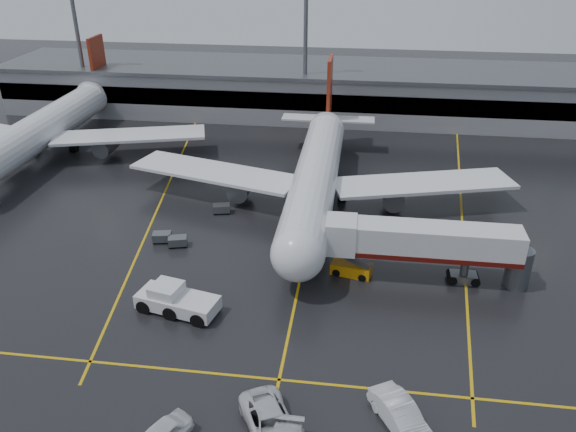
# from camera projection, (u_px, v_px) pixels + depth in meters

# --- Properties ---
(ground) EXTENTS (220.00, 220.00, 0.00)m
(ground) POSITION_uv_depth(u_px,v_px,m) (308.00, 241.00, 63.93)
(ground) COLOR black
(ground) RESTS_ON ground
(apron_line_centre) EXTENTS (0.25, 90.00, 0.02)m
(apron_line_centre) POSITION_uv_depth(u_px,v_px,m) (308.00, 241.00, 63.93)
(apron_line_centre) COLOR gold
(apron_line_centre) RESTS_ON ground
(apron_line_stop) EXTENTS (60.00, 0.25, 0.02)m
(apron_line_stop) POSITION_uv_depth(u_px,v_px,m) (279.00, 380.00, 44.55)
(apron_line_stop) COLOR gold
(apron_line_stop) RESTS_ON ground
(apron_line_left) EXTENTS (9.99, 69.35, 0.02)m
(apron_line_left) POSITION_uv_depth(u_px,v_px,m) (164.00, 193.00, 75.11)
(apron_line_left) COLOR gold
(apron_line_left) RESTS_ON ground
(apron_line_right) EXTENTS (7.57, 69.64, 0.02)m
(apron_line_right) POSITION_uv_depth(u_px,v_px,m) (461.00, 210.00, 70.60)
(apron_line_right) COLOR gold
(apron_line_right) RESTS_ON ground
(terminal) EXTENTS (122.00, 19.00, 8.60)m
(terminal) POSITION_uv_depth(u_px,v_px,m) (336.00, 91.00, 104.16)
(terminal) COLOR gray
(terminal) RESTS_ON ground
(light_mast_left) EXTENTS (3.00, 1.20, 25.45)m
(light_mast_left) POSITION_uv_depth(u_px,v_px,m) (77.00, 33.00, 99.63)
(light_mast_left) COLOR #595B60
(light_mast_left) RESTS_ON ground
(light_mast_mid) EXTENTS (3.00, 1.20, 25.45)m
(light_mast_mid) POSITION_uv_depth(u_px,v_px,m) (306.00, 38.00, 94.87)
(light_mast_mid) COLOR #595B60
(light_mast_mid) RESTS_ON ground
(main_airliner) EXTENTS (48.80, 45.60, 14.10)m
(main_airliner) POSITION_uv_depth(u_px,v_px,m) (317.00, 172.00, 70.54)
(main_airliner) COLOR silver
(main_airliner) RESTS_ON ground
(second_airliner) EXTENTS (48.80, 45.60, 14.10)m
(second_airliner) POSITION_uv_depth(u_px,v_px,m) (46.00, 127.00, 86.10)
(second_airliner) COLOR silver
(second_airliner) RESTS_ON ground
(jet_bridge) EXTENTS (19.90, 3.40, 6.05)m
(jet_bridge) POSITION_uv_depth(u_px,v_px,m) (424.00, 244.00, 55.44)
(jet_bridge) COLOR silver
(jet_bridge) RESTS_ON ground
(pushback_tractor) EXTENTS (7.96, 4.67, 2.67)m
(pushback_tractor) POSITION_uv_depth(u_px,v_px,m) (176.00, 300.00, 52.07)
(pushback_tractor) COLOR silver
(pushback_tractor) RESTS_ON ground
(belt_loader) EXTENTS (4.27, 2.61, 2.53)m
(belt_loader) POSITION_uv_depth(u_px,v_px,m) (351.00, 269.00, 57.61)
(belt_loader) COLOR orange
(belt_loader) RESTS_ON ground
(service_van_a) EXTENTS (5.82, 7.34, 1.86)m
(service_van_a) POSITION_uv_depth(u_px,v_px,m) (271.00, 424.00, 39.49)
(service_van_a) COLOR silver
(service_van_a) RESTS_ON ground
(service_van_c) EXTENTS (4.83, 6.17, 1.96)m
(service_van_c) POSITION_uv_depth(u_px,v_px,m) (401.00, 416.00, 40.05)
(service_van_c) COLOR silver
(service_van_c) RESTS_ON ground
(baggage_cart_a) EXTENTS (2.27, 1.77, 1.12)m
(baggage_cart_a) POSITION_uv_depth(u_px,v_px,m) (178.00, 241.00, 62.63)
(baggage_cart_a) COLOR #595B60
(baggage_cart_a) RESTS_ON ground
(baggage_cart_b) EXTENTS (2.22, 1.67, 1.12)m
(baggage_cart_b) POSITION_uv_depth(u_px,v_px,m) (162.00, 237.00, 63.46)
(baggage_cart_b) COLOR #595B60
(baggage_cart_b) RESTS_ON ground
(baggage_cart_c) EXTENTS (2.25, 1.73, 1.12)m
(baggage_cart_c) POSITION_uv_depth(u_px,v_px,m) (222.00, 208.00, 69.76)
(baggage_cart_c) COLOR #595B60
(baggage_cart_c) RESTS_ON ground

